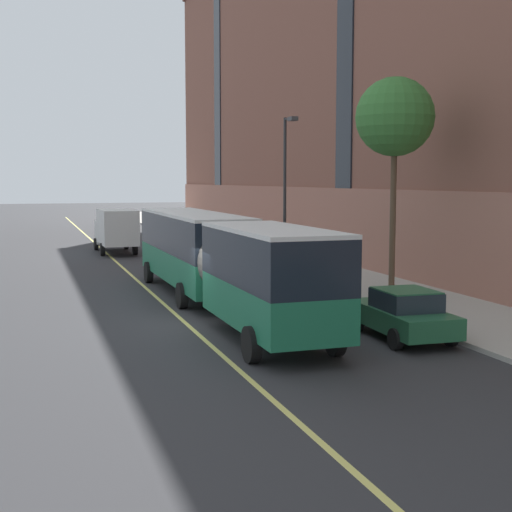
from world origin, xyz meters
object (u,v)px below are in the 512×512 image
(parked_car_green_0, at_px, (306,278))
(parked_car_champagne_3, at_px, (198,241))
(fire_hydrant, at_px, (248,254))
(city_bus, at_px, (216,256))
(box_truck, at_px, (116,228))
(parked_car_green_4, at_px, (403,314))
(parked_car_red_1, at_px, (176,234))
(street_tree_mid_block, at_px, (395,118))
(street_lamp, at_px, (286,180))

(parked_car_green_0, bearing_deg, parked_car_champagne_3, 90.00)
(parked_car_champagne_3, bearing_deg, fire_hydrant, -76.22)
(city_bus, relative_size, box_truck, 2.85)
(parked_car_green_0, distance_m, parked_car_green_4, 8.26)
(box_truck, bearing_deg, parked_car_champagne_3, -9.86)
(parked_car_champagne_3, relative_size, box_truck, 0.69)
(parked_car_green_0, height_order, parked_car_green_4, same)
(parked_car_green_0, height_order, parked_car_red_1, same)
(city_bus, xyz_separation_m, street_tree_mid_block, (7.49, 0.09, 5.32))
(city_bus, height_order, street_lamp, street_lamp)
(street_tree_mid_block, distance_m, fire_hydrant, 16.09)
(parked_car_green_4, bearing_deg, parked_car_champagne_3, 89.76)
(parked_car_champagne_3, bearing_deg, box_truck, 170.14)
(street_lamp, bearing_deg, parked_car_champagne_3, 97.59)
(street_tree_mid_block, bearing_deg, parked_car_green_0, 155.93)
(box_truck, bearing_deg, parked_car_green_0, -75.31)
(parked_car_green_4, height_order, street_lamp, street_lamp)
(city_bus, height_order, street_tree_mid_block, street_tree_mid_block)
(city_bus, distance_m, fire_hydrant, 15.76)
(box_truck, distance_m, fire_hydrant, 10.16)
(street_lamp, relative_size, fire_hydrant, 10.94)
(parked_car_champagne_3, bearing_deg, parked_car_green_4, -90.24)
(parked_car_red_1, xyz_separation_m, street_tree_mid_block, (3.48, -27.06, 6.57))
(parked_car_champagne_3, xyz_separation_m, street_tree_mid_block, (3.23, -20.89, 6.57))
(parked_car_green_0, bearing_deg, street_lamp, 76.29)
(parked_car_green_0, bearing_deg, box_truck, 104.69)
(parked_car_red_1, xyz_separation_m, street_lamp, (1.92, -18.74, 4.11))
(box_truck, bearing_deg, street_tree_mid_block, -68.55)
(street_lamp, height_order, fire_hydrant, street_lamp)
(street_tree_mid_block, bearing_deg, fire_hydrant, 96.52)
(parked_car_green_4, distance_m, fire_hydrant, 21.35)
(parked_car_champagne_3, height_order, street_tree_mid_block, street_tree_mid_block)
(parked_car_red_1, relative_size, street_lamp, 0.58)
(street_tree_mid_block, height_order, street_lamp, street_tree_mid_block)
(parked_car_green_0, height_order, fire_hydrant, parked_car_green_0)
(parked_car_champagne_3, height_order, street_lamp, street_lamp)
(parked_car_green_0, distance_m, box_truck, 21.08)
(parked_car_red_1, distance_m, box_truck, 7.36)
(box_truck, height_order, street_tree_mid_block, street_tree_mid_block)
(city_bus, xyz_separation_m, parked_car_red_1, (4.01, 27.15, -1.25))
(fire_hydrant, bearing_deg, parked_car_red_1, 98.24)
(parked_car_champagne_3, bearing_deg, street_lamp, -82.41)
(parked_car_red_1, height_order, fire_hydrant, parked_car_red_1)
(parked_car_green_0, bearing_deg, city_bus, -160.21)
(box_truck, distance_m, street_tree_mid_block, 24.12)
(city_bus, bearing_deg, parked_car_champagne_3, 78.51)
(box_truck, distance_m, street_lamp, 15.55)
(parked_car_red_1, height_order, parked_car_green_4, same)
(parked_car_green_0, height_order, street_lamp, street_lamp)
(box_truck, bearing_deg, city_bus, -87.18)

